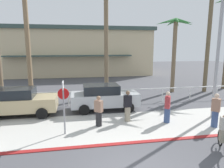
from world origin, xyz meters
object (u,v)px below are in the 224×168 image
at_px(stop_sign_bike_lane, 64,100).
at_px(pedestrian_2, 99,112).
at_px(palm_tree_4, 175,38).
at_px(cyclist_teal_0, 224,134).
at_px(car_tan_1, 18,102).
at_px(pedestrian_0, 167,108).
at_px(pedestrian_1, 215,112).
at_px(palm_tree_5, 210,19).
at_px(car_silver_2, 104,97).
at_px(streetlight_curb, 222,44).
at_px(pedestrian_3, 128,107).
at_px(palm_tree_3, 106,19).
at_px(palm_tree_2, 25,5).

xyz_separation_m(stop_sign_bike_lane, pedestrian_2, (1.70, 0.70, -0.92)).
distance_m(palm_tree_4, pedestrian_2, 11.23).
bearing_deg(cyclist_teal_0, car_tan_1, 147.29).
height_order(car_tan_1, pedestrian_0, pedestrian_0).
xyz_separation_m(car_tan_1, pedestrian_1, (10.48, -3.71, -0.03)).
bearing_deg(stop_sign_bike_lane, palm_tree_5, 31.04).
xyz_separation_m(pedestrian_0, pedestrian_1, (2.16, -1.02, 0.02)).
distance_m(cyclist_teal_0, pedestrian_0, 3.35).
height_order(car_silver_2, pedestrian_2, car_silver_2).
bearing_deg(streetlight_curb, pedestrian_2, -179.80).
relative_size(pedestrian_1, pedestrian_3, 1.02).
distance_m(streetlight_curb, pedestrian_0, 4.64).
height_order(stop_sign_bike_lane, cyclist_teal_0, stop_sign_bike_lane).
height_order(palm_tree_3, pedestrian_1, palm_tree_3).
relative_size(palm_tree_2, pedestrian_2, 6.12).
distance_m(palm_tree_3, pedestrian_0, 9.28).
xyz_separation_m(stop_sign_bike_lane, car_silver_2, (2.37, 3.51, -0.81)).
bearing_deg(palm_tree_2, cyclist_teal_0, -47.21).
bearing_deg(pedestrian_2, cyclist_teal_0, -36.10).
height_order(palm_tree_3, cyclist_teal_0, palm_tree_3).
relative_size(pedestrian_0, pedestrian_1, 0.98).
xyz_separation_m(stop_sign_bike_lane, palm_tree_4, (9.36, 7.77, 3.27)).
height_order(palm_tree_5, pedestrian_2, palm_tree_5).
relative_size(car_silver_2, pedestrian_1, 2.46).
height_order(palm_tree_2, cyclist_teal_0, palm_tree_2).
xyz_separation_m(pedestrian_0, pedestrian_3, (-2.08, 0.58, 0.00)).
height_order(streetlight_curb, pedestrian_3, streetlight_curb).
relative_size(car_tan_1, pedestrian_3, 2.50).
relative_size(pedestrian_2, pedestrian_3, 0.93).
bearing_deg(pedestrian_3, car_silver_2, 112.63).
xyz_separation_m(palm_tree_3, pedestrian_0, (2.31, -7.09, -5.53)).
xyz_separation_m(stop_sign_bike_lane, pedestrian_3, (3.36, 1.13, -0.86)).
bearing_deg(palm_tree_4, pedestrian_3, -132.06).
bearing_deg(car_tan_1, pedestrian_3, -18.71).
height_order(car_silver_2, cyclist_teal_0, car_silver_2).
bearing_deg(car_tan_1, car_silver_2, 2.97).
bearing_deg(pedestrian_2, palm_tree_2, 125.03).
bearing_deg(pedestrian_0, car_tan_1, 162.08).
bearing_deg(car_tan_1, palm_tree_3, 36.18).
bearing_deg(palm_tree_3, palm_tree_4, 1.23).
distance_m(palm_tree_4, car_silver_2, 9.14).
bearing_deg(palm_tree_4, palm_tree_5, -5.91).
relative_size(stop_sign_bike_lane, cyclist_teal_0, 1.54).
bearing_deg(cyclist_teal_0, pedestrian_2, 143.90).
xyz_separation_m(palm_tree_4, pedestrian_2, (-7.65, -7.07, -4.19)).
xyz_separation_m(streetlight_curb, pedestrian_1, (-0.93, -1.19, -3.44)).
xyz_separation_m(car_tan_1, pedestrian_3, (6.24, -2.11, -0.05)).
height_order(car_tan_1, pedestrian_2, car_tan_1).
distance_m(streetlight_curb, car_silver_2, 7.57).
distance_m(palm_tree_2, palm_tree_4, 12.57).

